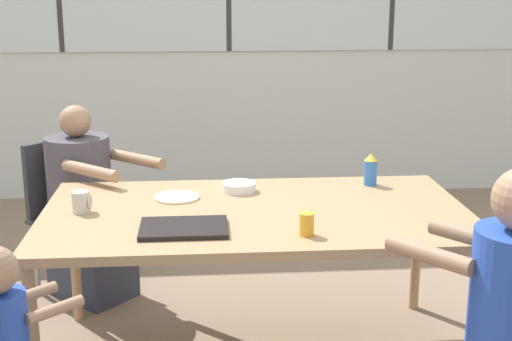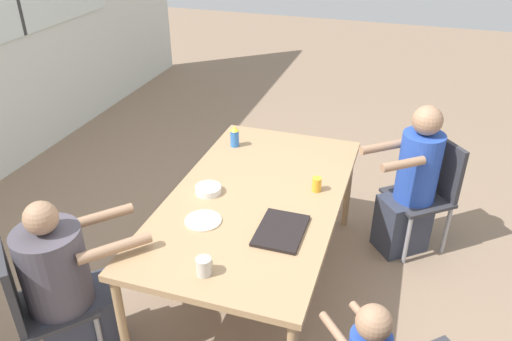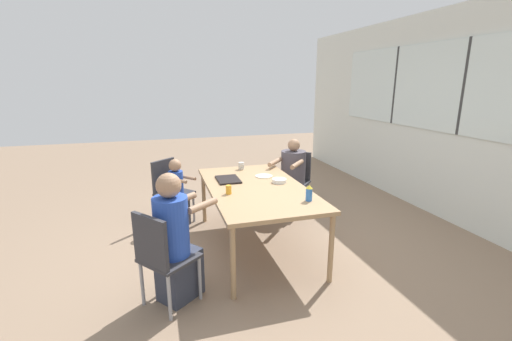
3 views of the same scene
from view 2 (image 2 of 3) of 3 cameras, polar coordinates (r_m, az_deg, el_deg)
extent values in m
plane|color=#8C725B|center=(3.56, 0.00, -12.79)|extent=(16.00, 16.00, 0.00)
cube|color=tan|center=(3.12, 0.00, -3.18)|extent=(1.89, 1.04, 0.04)
cylinder|color=tan|center=(3.98, 10.46, -2.01)|extent=(0.05, 0.05, 0.69)
cylinder|color=tan|center=(2.91, -15.02, -16.78)|extent=(0.05, 0.05, 0.69)
cylinder|color=tan|center=(4.17, -2.33, 0.07)|extent=(0.05, 0.05, 0.69)
cube|color=#333338|center=(3.02, -21.96, -14.08)|extent=(0.56, 0.56, 0.03)
cube|color=#333338|center=(2.88, -26.34, -11.74)|extent=(0.28, 0.31, 0.42)
cylinder|color=#99999E|center=(3.30, -18.84, -14.18)|extent=(0.03, 0.03, 0.41)
cylinder|color=#99999E|center=(3.29, -24.75, -15.71)|extent=(0.03, 0.03, 0.41)
cube|color=#333338|center=(3.84, 17.96, -3.00)|extent=(0.56, 0.56, 0.03)
cube|color=#333338|center=(3.84, 20.62, 0.35)|extent=(0.32, 0.27, 0.42)
cylinder|color=#99999E|center=(3.76, 16.90, -7.63)|extent=(0.03, 0.03, 0.41)
cylinder|color=#99999E|center=(3.97, 14.08, -4.91)|extent=(0.03, 0.03, 0.41)
cylinder|color=#99999E|center=(3.95, 20.91, -6.38)|extent=(0.03, 0.03, 0.41)
cylinder|color=#99999E|center=(4.16, 18.00, -3.88)|extent=(0.03, 0.03, 0.41)
cube|color=#333847|center=(3.16, -19.24, -16.26)|extent=(0.52, 0.51, 0.44)
cylinder|color=#4C4751|center=(2.86, -22.10, -10.28)|extent=(0.35, 0.35, 0.47)
sphere|color=#A37A5B|center=(2.68, -23.39, -5.00)|extent=(0.17, 0.17, 0.17)
cylinder|color=#A37A5B|center=(2.94, -17.50, -5.12)|extent=(0.32, 0.30, 0.06)
cylinder|color=#A37A5B|center=(2.69, -15.82, -8.51)|extent=(0.32, 0.30, 0.06)
cube|color=#333847|center=(3.89, 16.35, -5.84)|extent=(0.42, 0.43, 0.44)
cylinder|color=#284CB7|center=(3.68, 18.11, 0.38)|extent=(0.29, 0.29, 0.51)
sphere|color=#A37A5B|center=(3.53, 19.01, 5.44)|extent=(0.20, 0.20, 0.20)
cylinder|color=#A37A5B|center=(3.39, 16.46, 0.70)|extent=(0.25, 0.29, 0.06)
cylinder|color=#A37A5B|center=(3.57, 14.09, 2.61)|extent=(0.25, 0.29, 0.06)
sphere|color=#A37A5B|center=(2.25, 13.33, -16.56)|extent=(0.16, 0.16, 0.16)
cylinder|color=#A37A5B|center=(2.42, 8.90, -17.55)|extent=(0.18, 0.17, 0.04)
cylinder|color=#A37A5B|center=(2.49, 12.31, -16.20)|extent=(0.18, 0.17, 0.04)
cube|color=black|center=(2.80, 2.87, -6.85)|extent=(0.36, 0.25, 0.02)
cylinder|color=beige|center=(2.52, -5.99, -10.84)|extent=(0.08, 0.08, 0.10)
torus|color=beige|center=(2.54, -5.64, -10.30)|extent=(0.01, 0.07, 0.07)
cylinder|color=blue|center=(3.68, -2.45, 3.69)|extent=(0.06, 0.06, 0.13)
cone|color=gold|center=(3.64, -2.48, 4.82)|extent=(0.07, 0.07, 0.04)
cylinder|color=gold|center=(3.16, 6.95, -1.58)|extent=(0.06, 0.06, 0.09)
cylinder|color=white|center=(3.14, -5.48, -2.18)|extent=(0.16, 0.16, 0.04)
cylinder|color=beige|center=(2.90, -6.06, -5.71)|extent=(0.21, 0.21, 0.01)
camera|label=1|loc=(3.22, 59.66, 1.90)|focal=50.00mm
camera|label=3|loc=(5.99, 21.72, 22.70)|focal=24.00mm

